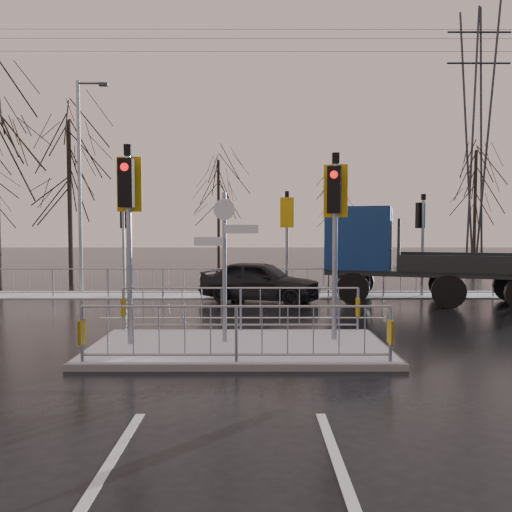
{
  "coord_description": "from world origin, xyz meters",
  "views": [
    {
      "loc": [
        0.32,
        -10.01,
        2.45
      ],
      "look_at": [
        0.35,
        2.46,
        1.8
      ],
      "focal_mm": 35.0,
      "sensor_mm": 36.0,
      "label": 1
    }
  ],
  "objects_px": {
    "traffic_island": "(238,332)",
    "car_far_lane": "(260,281)",
    "street_lamp_left": "(81,177)",
    "flatbed_truck": "(389,251)"
  },
  "relations": [
    {
      "from": "traffic_island",
      "to": "car_far_lane",
      "type": "xyz_separation_m",
      "value": [
        0.51,
        6.99,
        0.31
      ]
    },
    {
      "from": "street_lamp_left",
      "to": "car_far_lane",
      "type": "bearing_deg",
      "value": -19.85
    },
    {
      "from": "traffic_island",
      "to": "car_far_lane",
      "type": "height_order",
      "value": "traffic_island"
    },
    {
      "from": "car_far_lane",
      "to": "flatbed_truck",
      "type": "relative_size",
      "value": 0.56
    },
    {
      "from": "traffic_island",
      "to": "street_lamp_left",
      "type": "relative_size",
      "value": 0.73
    },
    {
      "from": "street_lamp_left",
      "to": "flatbed_truck",
      "type": "bearing_deg",
      "value": -11.77
    },
    {
      "from": "car_far_lane",
      "to": "flatbed_truck",
      "type": "distance_m",
      "value": 4.57
    },
    {
      "from": "car_far_lane",
      "to": "street_lamp_left",
      "type": "distance_m",
      "value": 8.29
    },
    {
      "from": "traffic_island",
      "to": "flatbed_truck",
      "type": "relative_size",
      "value": 0.81
    },
    {
      "from": "traffic_island",
      "to": "flatbed_truck",
      "type": "distance_m",
      "value": 8.78
    }
  ]
}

